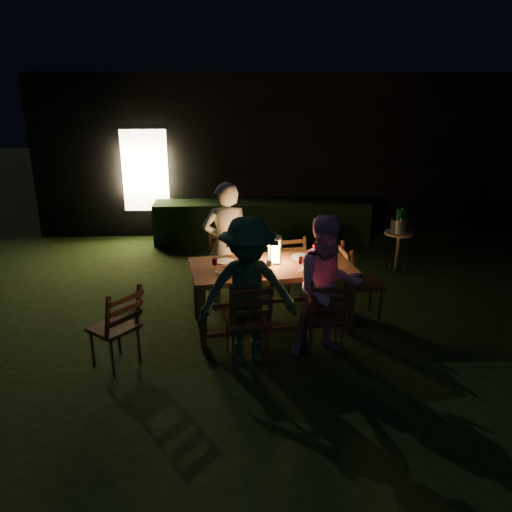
{
  "coord_description": "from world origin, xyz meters",
  "views": [
    {
      "loc": [
        -1.1,
        -5.81,
        2.94
      ],
      "look_at": [
        -0.79,
        0.27,
        0.86
      ],
      "focal_mm": 35.0,
      "sensor_mm": 36.0,
      "label": 1
    }
  ],
  "objects_px": {
    "person_house_side": "(226,244)",
    "chair_far_right": "(296,281)",
    "chair_near_right": "(324,328)",
    "bottle_bucket_a": "(398,223)",
    "bottle_table": "(252,256)",
    "chair_near_left": "(248,333)",
    "side_table": "(399,237)",
    "chair_far_left": "(228,283)",
    "chair_spare": "(116,341)",
    "person_opp_left": "(248,292)",
    "lantern": "(275,251)",
    "person_opp_right": "(328,287)",
    "dining_table": "(271,271)",
    "chair_end": "(361,295)",
    "ice_bucket": "(400,226)",
    "bottle_bucket_b": "(402,222)"
  },
  "relations": [
    {
      "from": "lantern",
      "to": "side_table",
      "type": "bearing_deg",
      "value": 40.72
    },
    {
      "from": "chair_near_left",
      "to": "ice_bucket",
      "type": "distance_m",
      "value": 3.87
    },
    {
      "from": "person_opp_left",
      "to": "bottle_table",
      "type": "xyz_separation_m",
      "value": [
        0.08,
        0.84,
        0.13
      ]
    },
    {
      "from": "chair_near_right",
      "to": "bottle_bucket_a",
      "type": "xyz_separation_m",
      "value": [
        1.68,
        2.65,
        0.51
      ]
    },
    {
      "from": "chair_far_right",
      "to": "person_opp_left",
      "type": "relative_size",
      "value": 0.54
    },
    {
      "from": "bottle_bucket_a",
      "to": "person_opp_right",
      "type": "bearing_deg",
      "value": -121.81
    },
    {
      "from": "chair_end",
      "to": "side_table",
      "type": "xyz_separation_m",
      "value": [
        1.07,
        1.81,
        0.26
      ]
    },
    {
      "from": "chair_far_left",
      "to": "person_opp_right",
      "type": "bearing_deg",
      "value": 122.16
    },
    {
      "from": "chair_near_left",
      "to": "side_table",
      "type": "bearing_deg",
      "value": 37.21
    },
    {
      "from": "person_opp_right",
      "to": "bottle_bucket_a",
      "type": "bearing_deg",
      "value": 49.64
    },
    {
      "from": "lantern",
      "to": "chair_end",
      "type": "bearing_deg",
      "value": 6.21
    },
    {
      "from": "chair_end",
      "to": "ice_bucket",
      "type": "distance_m",
      "value": 2.15
    },
    {
      "from": "lantern",
      "to": "bottle_table",
      "type": "distance_m",
      "value": 0.3
    },
    {
      "from": "chair_far_left",
      "to": "chair_far_right",
      "type": "bearing_deg",
      "value": -177.48
    },
    {
      "from": "bottle_table",
      "to": "chair_end",
      "type": "bearing_deg",
      "value": 8.62
    },
    {
      "from": "chair_far_right",
      "to": "ice_bucket",
      "type": "height_order",
      "value": "chair_far_right"
    },
    {
      "from": "bottle_table",
      "to": "bottle_bucket_b",
      "type": "xyz_separation_m",
      "value": [
        2.59,
        2.07,
        -0.16
      ]
    },
    {
      "from": "dining_table",
      "to": "person_house_side",
      "type": "height_order",
      "value": "person_house_side"
    },
    {
      "from": "chair_end",
      "to": "bottle_table",
      "type": "distance_m",
      "value": 1.62
    },
    {
      "from": "dining_table",
      "to": "chair_far_right",
      "type": "relative_size",
      "value": 2.35
    },
    {
      "from": "dining_table",
      "to": "person_opp_right",
      "type": "xyz_separation_m",
      "value": [
        0.57,
        -0.74,
        0.07
      ]
    },
    {
      "from": "chair_far_left",
      "to": "bottle_bucket_a",
      "type": "relative_size",
      "value": 3.31
    },
    {
      "from": "bottle_table",
      "to": "bottle_bucket_b",
      "type": "height_order",
      "value": "bottle_table"
    },
    {
      "from": "person_opp_left",
      "to": "ice_bucket",
      "type": "xyz_separation_m",
      "value": [
        2.61,
        2.87,
        -0.08
      ]
    },
    {
      "from": "chair_end",
      "to": "person_opp_right",
      "type": "xyz_separation_m",
      "value": [
        -0.65,
        -0.93,
        0.5
      ]
    },
    {
      "from": "chair_near_left",
      "to": "person_opp_right",
      "type": "relative_size",
      "value": 0.64
    },
    {
      "from": "person_opp_left",
      "to": "bottle_bucket_a",
      "type": "height_order",
      "value": "person_opp_left"
    },
    {
      "from": "chair_far_left",
      "to": "chair_far_right",
      "type": "height_order",
      "value": "chair_far_left"
    },
    {
      "from": "chair_spare",
      "to": "person_opp_left",
      "type": "height_order",
      "value": "person_opp_left"
    },
    {
      "from": "chair_near_left",
      "to": "side_table",
      "type": "distance_m",
      "value": 3.86
    },
    {
      "from": "chair_near_right",
      "to": "bottle_table",
      "type": "height_order",
      "value": "bottle_table"
    },
    {
      "from": "side_table",
      "to": "person_house_side",
      "type": "bearing_deg",
      "value": -156.42
    },
    {
      "from": "chair_near_right",
      "to": "chair_far_right",
      "type": "height_order",
      "value": "chair_near_right"
    },
    {
      "from": "chair_far_left",
      "to": "chair_near_left",
      "type": "bearing_deg",
      "value": 92.69
    },
    {
      "from": "person_opp_left",
      "to": "chair_far_left",
      "type": "bearing_deg",
      "value": 89.96
    },
    {
      "from": "person_opp_right",
      "to": "bottle_table",
      "type": "xyz_separation_m",
      "value": [
        -0.81,
        0.71,
        0.15
      ]
    },
    {
      "from": "person_house_side",
      "to": "chair_far_right",
      "type": "bearing_deg",
      "value": 177.06
    },
    {
      "from": "person_opp_left",
      "to": "bottle_bucket_a",
      "type": "relative_size",
      "value": 5.24
    },
    {
      "from": "chair_end",
      "to": "lantern",
      "type": "height_order",
      "value": "lantern"
    },
    {
      "from": "person_opp_right",
      "to": "side_table",
      "type": "relative_size",
      "value": 2.53
    },
    {
      "from": "person_opp_right",
      "to": "lantern",
      "type": "height_order",
      "value": "person_opp_right"
    },
    {
      "from": "dining_table",
      "to": "bottle_bucket_b",
      "type": "height_order",
      "value": "bottle_bucket_b"
    },
    {
      "from": "dining_table",
      "to": "chair_far_left",
      "type": "bearing_deg",
      "value": 120.18
    },
    {
      "from": "person_opp_right",
      "to": "bottle_bucket_a",
      "type": "height_order",
      "value": "person_opp_right"
    },
    {
      "from": "person_opp_right",
      "to": "chair_near_right",
      "type": "bearing_deg",
      "value": 93.03
    },
    {
      "from": "chair_near_left",
      "to": "lantern",
      "type": "xyz_separation_m",
      "value": [
        0.37,
        0.89,
        0.67
      ]
    },
    {
      "from": "chair_far_left",
      "to": "chair_spare",
      "type": "distance_m",
      "value": 2.0
    },
    {
      "from": "chair_spare",
      "to": "person_house_side",
      "type": "xyz_separation_m",
      "value": [
        1.21,
        1.63,
        0.57
      ]
    },
    {
      "from": "chair_near_right",
      "to": "lantern",
      "type": "relative_size",
      "value": 2.83
    },
    {
      "from": "chair_end",
      "to": "person_opp_right",
      "type": "distance_m",
      "value": 1.24
    }
  ]
}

